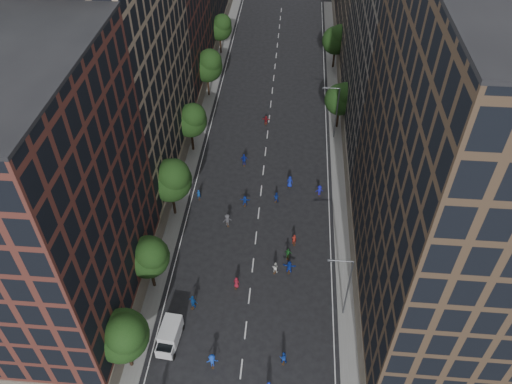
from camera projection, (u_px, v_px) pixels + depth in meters
ground at (265, 154)px, 76.75m from camera, size 240.00×240.00×0.00m
sidewalk_left at (197, 122)px, 82.93m from camera, size 4.00×105.00×0.15m
sidewalk_right at (342, 129)px, 81.47m from camera, size 4.00×105.00×0.15m
bldg_left_a at (43, 208)px, 46.47m from camera, size 14.00×22.00×30.00m
bldg_left_b at (114, 64)px, 62.73m from camera, size 14.00×26.00×34.00m
bldg_left_c at (158, 13)px, 81.64m from camera, size 14.00×20.00×28.00m
bldg_right_a at (458, 178)px, 45.07m from camera, size 14.00×30.00×36.00m
bldg_right_b at (409, 46)px, 67.37m from camera, size 14.00×28.00×33.00m
tree_left_0 at (123, 335)px, 46.86m from camera, size 5.20×5.20×8.83m
tree_left_1 at (149, 256)px, 54.48m from camera, size 4.80×4.80×8.21m
tree_left_2 at (171, 179)px, 62.72m from camera, size 5.60×5.60×9.45m
tree_left_3 at (191, 119)px, 73.37m from camera, size 5.00×5.00×8.58m
tree_left_4 at (208, 65)px, 84.92m from camera, size 5.40×5.40×9.08m
tree_left_5 at (220, 27)px, 96.96m from camera, size 4.80×4.80×8.33m
tree_right_a at (342, 98)px, 78.01m from camera, size 5.00×5.00×8.39m
tree_right_b at (337, 39)px, 92.46m from camera, size 5.20×5.20×8.83m
streetlamp_near at (346, 285)px, 52.07m from camera, size 2.64×0.22×9.06m
streetlamp_far at (335, 110)px, 76.29m from camera, size 2.64×0.22×9.06m
cargo_van at (170, 336)px, 52.16m from camera, size 2.35×4.39×2.26m
skater_2 at (283, 358)px, 50.72m from camera, size 0.81×0.64×1.66m
skater_3 at (212, 361)px, 50.36m from camera, size 1.29×0.90×1.82m
skater_4 at (193, 302)px, 55.52m from camera, size 1.23×0.89×1.94m
skater_5 at (289, 267)px, 59.30m from camera, size 1.65×0.66×1.73m
skater_6 at (236, 283)px, 57.70m from camera, size 0.86×0.67×1.56m
skater_7 at (294, 240)px, 62.63m from camera, size 0.64×0.49×1.57m
skater_8 at (275, 268)px, 59.35m from camera, size 0.86×0.73×1.56m
skater_9 at (227, 220)px, 64.95m from camera, size 1.35×1.07×1.82m
skater_10 at (288, 254)px, 60.95m from camera, size 0.95×0.48×1.56m
skater_11 at (245, 201)px, 67.87m from camera, size 1.42×0.49×1.52m
skater_12 at (290, 182)px, 70.53m from camera, size 0.98×0.74×1.79m
skater_13 at (199, 194)px, 68.82m from camera, size 0.63×0.52×1.50m
skater_14 at (276, 197)px, 68.44m from camera, size 0.85×0.74×1.49m
skater_15 at (319, 191)px, 69.34m from camera, size 1.11×0.77×1.58m
skater_16 at (244, 160)px, 74.08m from camera, size 1.17×0.59×1.93m
skater_17 at (266, 120)px, 82.07m from camera, size 1.42×0.56×1.50m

